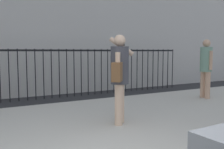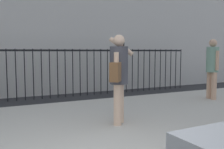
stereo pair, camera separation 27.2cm
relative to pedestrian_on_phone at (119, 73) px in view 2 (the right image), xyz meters
name	(u,v)px [view 2 (the right image)]	position (x,y,z in m)	size (l,w,h in m)	color
sidewalk	(57,131)	(-1.10, 0.29, -1.05)	(28.00, 4.40, 0.15)	#B2ADA3
iron_fence	(29,67)	(-1.10, 3.99, -0.10)	(12.03, 0.04, 1.60)	black
pedestrian_on_phone	(119,73)	(0.00, 0.00, 0.00)	(0.66, 0.70, 1.68)	beige
pedestrian_walking	(212,65)	(3.56, 1.09, 0.01)	(0.39, 0.49, 1.72)	tan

